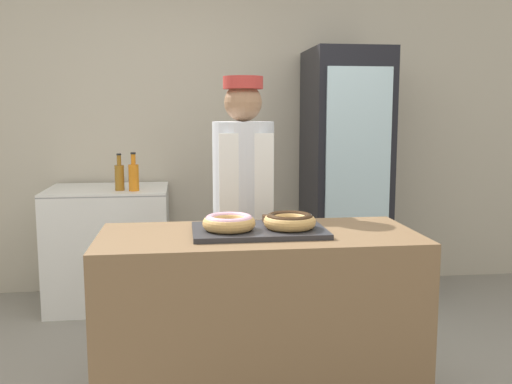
% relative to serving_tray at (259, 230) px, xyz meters
% --- Properties ---
extents(wall_back, '(8.00, 0.06, 2.70)m').
position_rel_serving_tray_xyz_m(wall_back, '(0.00, 2.13, 0.44)').
color(wall_back, '#BCB29E').
rests_on(wall_back, ground_plane).
extents(display_counter, '(1.49, 0.66, 0.90)m').
position_rel_serving_tray_xyz_m(display_counter, '(0.00, 0.00, -0.46)').
color(display_counter, brown).
rests_on(display_counter, ground_plane).
extents(serving_tray, '(0.62, 0.39, 0.02)m').
position_rel_serving_tray_xyz_m(serving_tray, '(0.00, 0.00, 0.00)').
color(serving_tray, '#2D2D33').
rests_on(serving_tray, display_counter).
extents(donut_light_glaze, '(0.24, 0.24, 0.07)m').
position_rel_serving_tray_xyz_m(donut_light_glaze, '(-0.14, -0.03, 0.05)').
color(donut_light_glaze, tan).
rests_on(donut_light_glaze, serving_tray).
extents(donut_chocolate_glaze, '(0.24, 0.24, 0.07)m').
position_rel_serving_tray_xyz_m(donut_chocolate_glaze, '(0.14, -0.03, 0.05)').
color(donut_chocolate_glaze, tan).
rests_on(donut_chocolate_glaze, serving_tray).
extents(brownie_back_left, '(0.07, 0.07, 0.03)m').
position_rel_serving_tray_xyz_m(brownie_back_left, '(-0.08, 0.13, 0.03)').
color(brownie_back_left, '#382111').
rests_on(brownie_back_left, serving_tray).
extents(brownie_back_right, '(0.07, 0.07, 0.03)m').
position_rel_serving_tray_xyz_m(brownie_back_right, '(0.08, 0.13, 0.03)').
color(brownie_back_right, '#382111').
rests_on(brownie_back_right, serving_tray).
extents(baker_person, '(0.35, 0.35, 1.66)m').
position_rel_serving_tray_xyz_m(baker_person, '(0.00, 0.67, -0.03)').
color(baker_person, '#4C4C51').
rests_on(baker_person, ground_plane).
extents(beverage_fridge, '(0.59, 0.69, 1.93)m').
position_rel_serving_tray_xyz_m(beverage_fridge, '(0.91, 1.73, 0.06)').
color(beverage_fridge, black).
rests_on(beverage_fridge, ground_plane).
extents(chest_freezer, '(0.88, 0.68, 0.89)m').
position_rel_serving_tray_xyz_m(chest_freezer, '(-0.91, 1.73, -0.46)').
color(chest_freezer, white).
rests_on(chest_freezer, ground_plane).
extents(bottle_amber, '(0.07, 0.07, 0.27)m').
position_rel_serving_tray_xyz_m(bottle_amber, '(-0.80, 1.58, 0.09)').
color(bottle_amber, '#99661E').
rests_on(bottle_amber, chest_freezer).
extents(bottle_orange, '(0.07, 0.07, 0.28)m').
position_rel_serving_tray_xyz_m(bottle_orange, '(-0.70, 1.55, 0.09)').
color(bottle_orange, orange).
rests_on(bottle_orange, chest_freezer).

